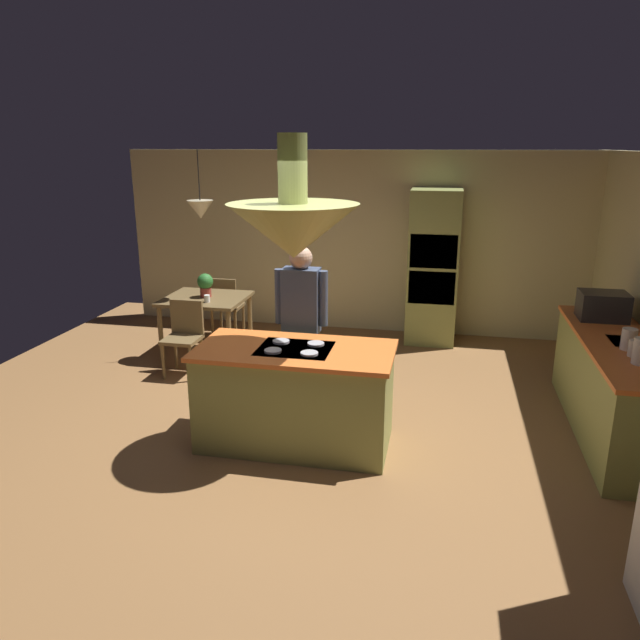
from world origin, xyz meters
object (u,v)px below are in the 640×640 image
at_px(canister_tea, 629,339).
at_px(oven_tower, 433,267).
at_px(cup_on_table, 207,299).
at_px(person_at_island, 301,318).
at_px(chair_facing_island, 184,332).
at_px(potted_plant_on_table, 205,284).
at_px(microwave_on_counter, 603,306).
at_px(kitchen_island, 295,396).
at_px(chair_by_back_wall, 225,303).
at_px(canister_sugar, 635,348).
at_px(dining_table, 206,305).

bearing_deg(canister_tea, oven_tower, 122.98).
bearing_deg(cup_on_table, canister_tea, -16.48).
xyz_separation_m(person_at_island, chair_facing_island, (-1.59, 0.71, -0.47)).
relative_size(person_at_island, potted_plant_on_table, 5.63).
distance_m(chair_facing_island, cup_on_table, 0.56).
distance_m(oven_tower, microwave_on_counter, 2.45).
bearing_deg(cup_on_table, kitchen_island, -49.77).
distance_m(person_at_island, chair_by_back_wall, 2.65).
height_order(potted_plant_on_table, canister_sugar, potted_plant_on_table).
relative_size(chair_facing_island, cup_on_table, 9.67).
distance_m(kitchen_island, person_at_island, 0.88).
distance_m(chair_by_back_wall, potted_plant_on_table, 0.79).
xyz_separation_m(dining_table, person_at_island, (1.59, -1.39, 0.31)).
xyz_separation_m(person_at_island, chair_by_back_wall, (-1.59, 2.07, -0.47)).
bearing_deg(chair_by_back_wall, oven_tower, -170.65).
relative_size(cup_on_table, canister_tea, 0.48).
xyz_separation_m(oven_tower, canister_tea, (1.74, -2.68, -0.03)).
relative_size(person_at_island, canister_sugar, 11.89).
xyz_separation_m(chair_by_back_wall, canister_tea, (4.54, -2.22, 0.50)).
distance_m(dining_table, canister_sugar, 4.87).
xyz_separation_m(dining_table, potted_plant_on_table, (0.00, 0.02, 0.27)).
bearing_deg(chair_facing_island, person_at_island, -23.98).
distance_m(chair_facing_island, microwave_on_counter, 4.57).
xyz_separation_m(dining_table, canister_sugar, (4.54, -1.72, 0.32)).
distance_m(kitchen_island, potted_plant_on_table, 2.76).
relative_size(cup_on_table, microwave_on_counter, 0.20).
xyz_separation_m(dining_table, microwave_on_counter, (4.54, -0.58, 0.39)).
bearing_deg(cup_on_table, dining_table, 117.19).
bearing_deg(chair_by_back_wall, canister_tea, 153.94).
relative_size(potted_plant_on_table, microwave_on_counter, 0.65).
bearing_deg(canister_sugar, kitchen_island, -172.35).
bearing_deg(microwave_on_counter, cup_on_table, 175.45).
bearing_deg(potted_plant_on_table, microwave_on_counter, -7.55).
bearing_deg(microwave_on_counter, chair_by_back_wall, 164.44).
relative_size(oven_tower, potted_plant_on_table, 6.88).
xyz_separation_m(chair_by_back_wall, cup_on_table, (0.12, -0.91, 0.30)).
distance_m(person_at_island, canister_sugar, 2.97).
xyz_separation_m(chair_by_back_wall, microwave_on_counter, (4.54, -1.26, 0.55)).
relative_size(person_at_island, chair_facing_island, 1.94).
relative_size(kitchen_island, microwave_on_counter, 3.78).
bearing_deg(dining_table, person_at_island, -41.15).
relative_size(chair_facing_island, canister_tea, 4.61).
relative_size(person_at_island, chair_by_back_wall, 1.94).
distance_m(cup_on_table, canister_tea, 4.62).
distance_m(dining_table, cup_on_table, 0.30).
bearing_deg(microwave_on_counter, dining_table, 172.69).
bearing_deg(oven_tower, cup_on_table, -152.88).
height_order(kitchen_island, chair_by_back_wall, kitchen_island).
xyz_separation_m(kitchen_island, canister_tea, (2.84, 0.56, 0.55)).
bearing_deg(chair_by_back_wall, person_at_island, 127.50).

